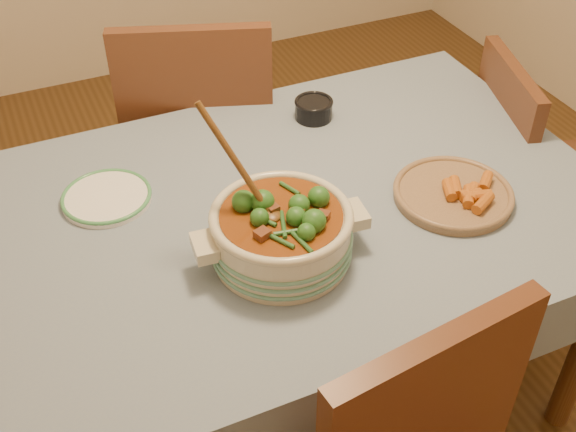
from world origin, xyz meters
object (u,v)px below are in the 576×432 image
object	(u,v)px
condiment_bowl	(314,108)
chair_far	(200,134)
chair_right	(524,171)
dining_table	(281,234)
white_plate	(107,197)
fried_plate	(453,192)
stew_casserole	(281,230)

from	to	relation	value
condiment_bowl	chair_far	xyz separation A→B (m)	(-0.25, 0.33, -0.22)
chair_right	dining_table	bearing A→B (deg)	114.91
dining_table	white_plate	size ratio (longest dim) A/B	5.91
chair_far	fried_plate	bearing A→B (deg)	135.83
stew_casserole	chair_right	xyz separation A→B (m)	(0.99, 0.30, -0.34)
stew_casserole	condiment_bowl	xyz separation A→B (m)	(0.32, 0.51, -0.05)
fried_plate	stew_casserole	bearing A→B (deg)	-177.60
condiment_bowl	chair_far	world-z (taller)	chair_far
chair_right	stew_casserole	bearing A→B (deg)	123.47
condiment_bowl	dining_table	bearing A→B (deg)	-126.66
white_plate	fried_plate	xyz separation A→B (m)	(0.80, -0.35, 0.01)
chair_far	condiment_bowl	bearing A→B (deg)	146.71
fried_plate	chair_far	distance (m)	0.94
condiment_bowl	chair_far	bearing A→B (deg)	127.58
dining_table	chair_right	world-z (taller)	chair_right
stew_casserole	fried_plate	distance (m)	0.49
stew_casserole	chair_right	size ratio (longest dim) A/B	0.46
dining_table	condiment_bowl	world-z (taller)	condiment_bowl
stew_casserole	white_plate	size ratio (longest dim) A/B	1.43
stew_casserole	condiment_bowl	distance (m)	0.60
dining_table	fried_plate	xyz separation A→B (m)	(0.41, -0.15, 0.11)
fried_plate	dining_table	bearing A→B (deg)	160.35
dining_table	chair_far	distance (m)	0.68
dining_table	fried_plate	distance (m)	0.45
dining_table	stew_casserole	xyz separation A→B (m)	(-0.07, -0.17, 0.17)
fried_plate	chair_right	size ratio (longest dim) A/B	0.42
white_plate	condiment_bowl	xyz separation A→B (m)	(0.64, 0.14, 0.02)
condiment_bowl	chair_right	distance (m)	0.76
dining_table	condiment_bowl	bearing A→B (deg)	53.34
dining_table	fried_plate	bearing A→B (deg)	-19.65
dining_table	condiment_bowl	xyz separation A→B (m)	(0.25, 0.34, 0.12)
dining_table	stew_casserole	bearing A→B (deg)	-113.21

